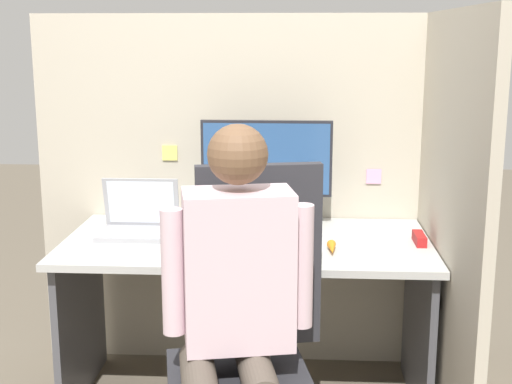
{
  "coord_description": "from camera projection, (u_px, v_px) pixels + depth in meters",
  "views": [
    {
      "loc": [
        0.21,
        -2.51,
        1.58
      ],
      "look_at": [
        0.05,
        0.19,
        0.98
      ],
      "focal_mm": 50.0,
      "sensor_mm": 36.0,
      "label": 1
    }
  ],
  "objects": [
    {
      "name": "desk",
      "position": [
        247.0,
        278.0,
        3.05
      ],
      "size": [
        1.54,
        0.77,
        0.73
      ],
      "color": "#B7B7B2",
      "rests_on": "ground"
    },
    {
      "name": "mouse",
      "position": [
        194.0,
        245.0,
        2.87
      ],
      "size": [
        0.06,
        0.04,
        0.04
      ],
      "color": "silver",
      "rests_on": "desk"
    },
    {
      "name": "paper_box",
      "position": [
        266.0,
        219.0,
        3.23
      ],
      "size": [
        0.33,
        0.25,
        0.07
      ],
      "color": "#236BAD",
      "rests_on": "desk"
    },
    {
      "name": "carrot_toy",
      "position": [
        332.0,
        248.0,
        2.83
      ],
      "size": [
        0.04,
        0.14,
        0.04
      ],
      "color": "orange",
      "rests_on": "desk"
    },
    {
      "name": "stapler",
      "position": [
        419.0,
        239.0,
        2.96
      ],
      "size": [
        0.04,
        0.14,
        0.04
      ],
      "color": "#A31919",
      "rests_on": "desk"
    },
    {
      "name": "laptop",
      "position": [
        139.0,
        224.0,
        3.09
      ],
      "size": [
        0.33,
        0.23,
        0.24
      ],
      "color": "#99999E",
      "rests_on": "desk"
    },
    {
      "name": "office_chair",
      "position": [
        248.0,
        336.0,
        2.4
      ],
      "size": [
        0.55,
        0.59,
        1.15
      ],
      "color": "#2D2D33",
      "rests_on": "ground"
    },
    {
      "name": "monitor",
      "position": [
        266.0,
        163.0,
        3.17
      ],
      "size": [
        0.58,
        0.2,
        0.41
      ],
      "color": "#232328",
      "rests_on": "paper_box"
    },
    {
      "name": "cubicle_panel_back",
      "position": [
        253.0,
        194.0,
        3.39
      ],
      "size": [
        2.04,
        0.05,
        1.67
      ],
      "color": "#B7AD99",
      "rests_on": "ground"
    },
    {
      "name": "cubicle_panel_right",
      "position": [
        442.0,
        223.0,
        2.87
      ],
      "size": [
        0.04,
        1.42,
        1.67
      ],
      "color": "#B7AD99",
      "rests_on": "ground"
    },
    {
      "name": "person",
      "position": [
        233.0,
        303.0,
        2.2
      ],
      "size": [
        0.47,
        0.47,
        1.32
      ],
      "color": "brown",
      "rests_on": "ground"
    }
  ]
}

